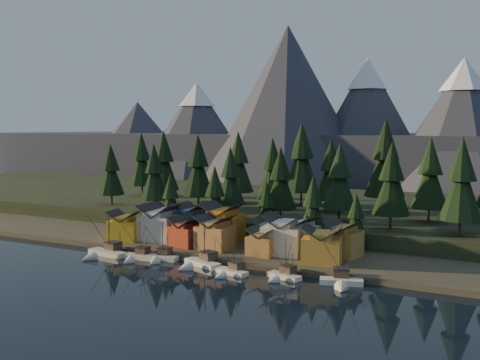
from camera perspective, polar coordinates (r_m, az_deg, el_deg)
The scene contains 46 objects.
ground at distance 123.98m, azimuth -7.04°, elevation -10.33°, with size 500.00×500.00×0.00m, color black.
shore_strip at distance 157.54m, azimuth 1.15°, elevation -6.55°, with size 400.00×50.00×1.50m, color #3C382C.
hillside at distance 202.61m, azimuth 7.31°, elevation -3.21°, with size 420.00×100.00×6.00m, color black.
dock at distance 137.36m, azimuth -3.16°, elevation -8.49°, with size 80.00×4.00×1.00m, color #493E34.
mountain_ridge at distance 320.40m, azimuth 14.10°, elevation 4.05°, with size 560.00×190.00×90.00m.
boat_0 at distance 146.87m, azimuth -14.39°, elevation -7.04°, with size 12.32×13.14×12.44m.
boat_1 at distance 141.39m, azimuth -10.98°, elevation -7.54°, with size 9.46×10.26×10.77m.
boat_2 at distance 139.20m, azimuth -8.53°, elevation -7.64°, with size 8.89×9.50×11.06m.
boat_3 at distance 132.42m, azimuth -4.45°, elevation -8.23°, with size 11.27×11.77×12.30m.
boat_4 at distance 124.94m, azimuth -1.15°, elevation -9.23°, with size 8.68×9.15×10.07m.
boat_5 at distance 121.87m, azimuth 4.46°, elevation -9.60°, with size 8.71×9.21×10.32m.
boat_6 at distance 118.89m, azimuth 10.77°, elevation -9.94°, with size 10.05×10.60×11.74m.
house_front_0 at distance 158.72m, azimuth -12.13°, elevation -4.67°, with size 10.10×9.76×8.47m.
house_front_1 at distance 156.17m, azimuth -8.60°, elevation -4.41°, with size 10.70×10.33×10.36m.
house_front_2 at distance 148.60m, azimuth -5.65°, elevation -5.39°, with size 9.63×9.68×7.91m.
house_front_3 at distance 143.96m, azimuth -2.68°, elevation -5.49°, with size 9.32×8.93×9.03m.
house_front_4 at distance 137.28m, azimuth 2.45°, elevation -6.48°, with size 7.08×7.62×7.05m.
house_front_5 at distance 138.11m, azimuth 4.64°, elevation -5.67°, with size 10.69×9.87×10.41m.
house_front_6 at distance 130.74m, azimuth 8.73°, elevation -6.68°, with size 10.58×10.19×9.07m.
house_back_0 at distance 163.29m, azimuth -8.18°, elevation -4.09°, with size 9.01×8.67×9.66m.
house_back_1 at distance 158.89m, azimuth -5.09°, elevation -4.25°, with size 9.71×9.82×10.07m.
house_back_2 at distance 151.65m, azimuth -1.87°, elevation -4.47°, with size 10.72×9.87×11.23m.
house_back_3 at distance 145.70m, azimuth 2.86°, elevation -5.61°, with size 8.39×7.65×7.81m.
house_back_4 at distance 142.64m, azimuth 6.40°, elevation -5.59°, with size 10.06×9.80×9.21m.
house_back_5 at distance 137.91m, azimuth 10.95°, elevation -6.07°, with size 9.43×9.51×9.11m.
tree_hill_0 at distance 198.91m, azimuth -13.59°, elevation 0.91°, with size 9.55×9.55×22.25m.
tree_hill_1 at distance 204.02m, azimuth -8.12°, elevation 1.85°, with size 11.56×11.56×26.93m.
tree_hill_2 at distance 182.16m, azimuth -9.14°, elevation 0.66°, with size 9.76×9.76×22.73m.
tree_hill_3 at distance 186.45m, azimuth -4.49°, elevation 1.35°, with size 11.09×11.09×25.85m.
tree_hill_4 at distance 195.58m, azimuth -0.19°, elevation 1.72°, with size 11.49×11.49×26.76m.
tree_hill_5 at distance 169.08m, azimuth -1.03°, elevation 0.23°, with size 9.48×9.48×22.09m.
tree_hill_6 at distance 178.98m, azimuth 3.48°, elevation 0.99°, with size 10.62×10.62×24.75m.
tree_hill_7 at distance 159.62m, azimuth 4.35°, elevation -0.04°, with size 9.63×9.63×22.43m.
tree_hill_8 at distance 179.32m, azimuth 9.66°, elevation 0.88°, with size 10.50×10.50×24.46m.
tree_hill_9 at distance 160.85m, azimuth 10.58°, elevation 0.16°, with size 10.16×10.16×23.66m.
tree_hill_10 at distance 182.82m, azimuth 15.22°, elevation 1.99°, with size 13.36×13.36×31.13m.
tree_hill_11 at distance 152.22m, azimuth 15.84°, elevation -0.14°, with size 10.41×10.41×24.25m.
tree_hill_12 at distance 166.65m, azimuth 19.61°, elevation 0.44°, with size 10.89×10.89×25.36m.
tree_hill_13 at distance 147.80m, azimuth 22.56°, elevation -0.21°, with size 11.06×11.06×25.76m.
tree_hill_15 at distance 193.04m, azimuth 6.59°, elevation 2.18°, with size 12.94×12.94×30.16m.
tree_hill_16 at distance 222.71m, azimuth -10.44°, elevation 2.00°, with size 11.17×11.17×26.03m.
tree_shore_0 at distance 169.53m, azimuth -7.41°, elevation -2.01°, with size 7.92×7.92×18.45m.
tree_shore_1 at distance 160.93m, azimuth -2.70°, elevation -1.86°, with size 9.06×9.06×21.12m.
tree_shore_2 at distance 153.62m, azimuth 2.84°, elevation -3.00°, with size 7.45×7.45×17.34m.
tree_shore_3 at distance 148.37m, azimuth 7.79°, elevation -2.90°, with size 8.34×8.34×19.44m.
tree_shore_4 at distance 145.31m, azimuth 12.26°, elevation -4.05°, with size 6.59×6.59×15.36m.
Camera 1 is at (66.80, -98.74, 34.03)m, focal length 40.00 mm.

